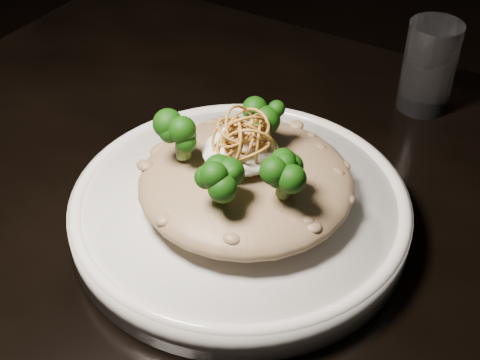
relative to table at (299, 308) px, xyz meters
name	(u,v)px	position (x,y,z in m)	size (l,w,h in m)	color
table	(299,308)	(0.00, 0.00, 0.00)	(1.10, 0.80, 0.75)	black
plate	(240,211)	(-0.07, 0.00, 0.10)	(0.32, 0.32, 0.03)	white
risotto	(246,182)	(-0.06, 0.00, 0.14)	(0.20, 0.20, 0.04)	brown
broccoli	(239,141)	(-0.07, 0.00, 0.19)	(0.14, 0.14, 0.05)	black
cheese	(241,151)	(-0.07, 0.00, 0.17)	(0.07, 0.07, 0.02)	white
shallots	(245,126)	(-0.06, 0.00, 0.20)	(0.07, 0.07, 0.04)	#905C1E
drinking_glass	(429,67)	(0.01, 0.29, 0.14)	(0.06, 0.06, 0.11)	white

